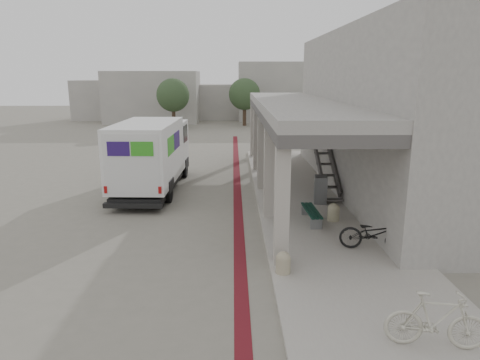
{
  "coord_description": "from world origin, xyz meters",
  "views": [
    {
      "loc": [
        0.82,
        -14.28,
        5.1
      ],
      "look_at": [
        1.05,
        -0.07,
        1.6
      ],
      "focal_mm": 32.0,
      "sensor_mm": 36.0,
      "label": 1
    }
  ],
  "objects_px": {
    "fedex_truck": "(152,153)",
    "bench": "(311,213)",
    "bicycle_black": "(374,234)",
    "utility_cabinet": "(321,189)",
    "bicycle_cream": "(436,320)"
  },
  "relations": [
    {
      "from": "fedex_truck",
      "to": "utility_cabinet",
      "type": "height_order",
      "value": "fedex_truck"
    },
    {
      "from": "bench",
      "to": "bicycle_cream",
      "type": "height_order",
      "value": "bicycle_cream"
    },
    {
      "from": "bicycle_black",
      "to": "utility_cabinet",
      "type": "bearing_deg",
      "value": 22.15
    },
    {
      "from": "bicycle_cream",
      "to": "utility_cabinet",
      "type": "bearing_deg",
      "value": 11.32
    },
    {
      "from": "bench",
      "to": "utility_cabinet",
      "type": "bearing_deg",
      "value": 69.2
    },
    {
      "from": "bench",
      "to": "bicycle_cream",
      "type": "distance_m",
      "value": 7.19
    },
    {
      "from": "fedex_truck",
      "to": "bench",
      "type": "distance_m",
      "value": 8.06
    },
    {
      "from": "fedex_truck",
      "to": "bench",
      "type": "height_order",
      "value": "fedex_truck"
    },
    {
      "from": "utility_cabinet",
      "to": "bicycle_cream",
      "type": "xyz_separation_m",
      "value": [
        0.28,
        -9.39,
        0.02
      ]
    },
    {
      "from": "fedex_truck",
      "to": "utility_cabinet",
      "type": "distance_m",
      "value": 7.62
    },
    {
      "from": "bicycle_cream",
      "to": "fedex_truck",
      "type": "bearing_deg",
      "value": 41.4
    },
    {
      "from": "utility_cabinet",
      "to": "bicycle_cream",
      "type": "relative_size",
      "value": 0.58
    },
    {
      "from": "utility_cabinet",
      "to": "bicycle_cream",
      "type": "bearing_deg",
      "value": -80.01
    },
    {
      "from": "fedex_truck",
      "to": "bicycle_black",
      "type": "height_order",
      "value": "fedex_truck"
    },
    {
      "from": "bench",
      "to": "utility_cabinet",
      "type": "height_order",
      "value": "utility_cabinet"
    }
  ]
}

